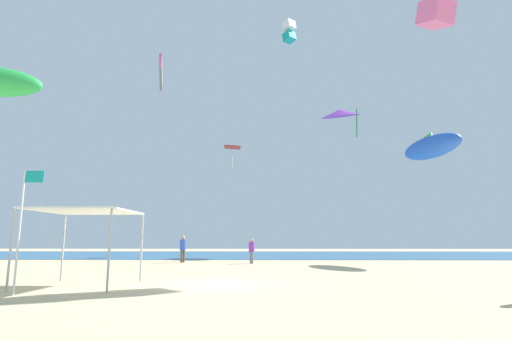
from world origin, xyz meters
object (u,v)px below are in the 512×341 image
canopy_tent (86,214)px  person_leftmost (252,249)px  kite_delta_purple (340,113)px  kite_box_white (289,31)px  banner_flag (23,219)px  kite_diamond_red (232,148)px  person_central (183,247)px  kite_parafoil_pink (161,73)px  kite_inflatable_blue (431,147)px

canopy_tent → person_leftmost: (5.32, 13.14, -1.49)m
canopy_tent → kite_delta_purple: (14.12, 27.09, 12.21)m
kite_delta_purple → kite_box_white: bearing=56.5°
banner_flag → kite_diamond_red: (3.70, 28.93, 8.65)m
canopy_tent → banner_flag: bearing=-109.9°
canopy_tent → person_central: 14.43m
canopy_tent → person_leftmost: 14.26m
canopy_tent → person_central: bearing=87.9°
banner_flag → kite_parafoil_pink: bearing=98.4°
kite_diamond_red → kite_box_white: bearing=-123.0°
person_central → banner_flag: size_ratio=0.51×
person_central → kite_inflatable_blue: bearing=-77.2°
kite_box_white → kite_inflatable_blue: bearing=93.3°
banner_flag → kite_inflatable_blue: size_ratio=0.62×
person_central → kite_inflatable_blue: (17.33, -0.41, 6.89)m
canopy_tent → kite_diamond_red: size_ratio=1.43×
canopy_tent → banner_flag: banner_flag is taller
person_leftmost → kite_delta_purple: kite_delta_purple is taller
kite_parafoil_pink → person_leftmost: bearing=-157.3°
person_central → kite_parafoil_pink: kite_parafoil_pink is taller
person_central → kite_inflatable_blue: 18.65m
kite_parafoil_pink → kite_inflatable_blue: 29.86m
person_central → kite_diamond_red: (2.34, 12.29, 9.74)m
person_central → banner_flag: 16.73m
kite_box_white → kite_delta_purple: 9.82m
canopy_tent → kite_parafoil_pink: 33.80m
kite_box_white → canopy_tent: bearing=29.8°
kite_box_white → kite_delta_purple: kite_box_white is taller
kite_parafoil_pink → kite_delta_purple: kite_parafoil_pink is taller
person_central → banner_flag: (-1.36, -16.64, 1.09)m
canopy_tent → kite_box_white: (8.69, 23.67, 19.64)m
person_leftmost → kite_box_white: (3.37, 10.52, 21.13)m
kite_parafoil_pink → kite_inflatable_blue: kite_parafoil_pink is taller
canopy_tent → kite_inflatable_blue: (17.86, 13.95, 5.51)m
person_central → kite_box_white: kite_box_white is taller
person_leftmost → kite_diamond_red: 16.89m
person_central → kite_box_white: bearing=-27.1°
canopy_tent → kite_diamond_red: kite_diamond_red is taller
canopy_tent → person_central: size_ratio=1.83×
canopy_tent → kite_delta_purple: 32.90m
kite_delta_purple → kite_inflatable_blue: bearing=130.1°
person_leftmost → kite_inflatable_blue: 14.38m
banner_flag → kite_box_white: kite_box_white is taller
canopy_tent → kite_inflatable_blue: kite_inflatable_blue is taller
person_leftmost → kite_box_white: kite_box_white is taller
kite_inflatable_blue → person_leftmost: bearing=75.8°
kite_diamond_red → person_central: bearing=163.3°
banner_flag → kite_box_white: size_ratio=1.60×
kite_box_white → kite_delta_purple: size_ratio=0.42×
kite_inflatable_blue → kite_delta_purple: bearing=-2.0°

